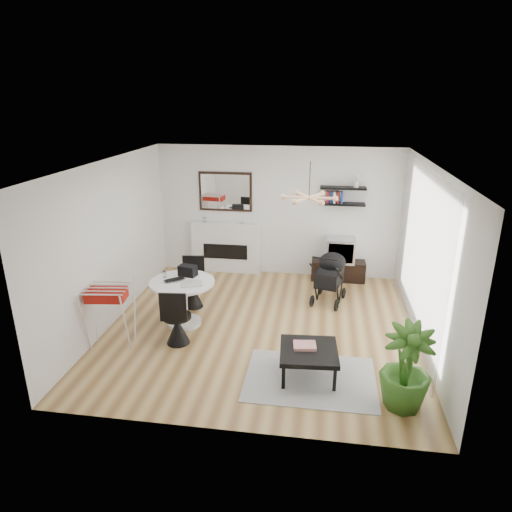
# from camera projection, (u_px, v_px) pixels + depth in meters

# --- Properties ---
(floor) EXTENTS (5.00, 5.00, 0.00)m
(floor) POSITION_uv_depth(u_px,v_px,m) (261.00, 327.00, 7.58)
(floor) COLOR olive
(floor) RESTS_ON ground
(ceiling) EXTENTS (5.00, 5.00, 0.00)m
(ceiling) POSITION_uv_depth(u_px,v_px,m) (262.00, 164.00, 6.68)
(ceiling) COLOR white
(ceiling) RESTS_ON wall_back
(wall_back) EXTENTS (5.00, 0.00, 5.00)m
(wall_back) POSITION_uv_depth(u_px,v_px,m) (278.00, 212.00, 9.46)
(wall_back) COLOR white
(wall_back) RESTS_ON floor
(wall_left) EXTENTS (0.00, 5.00, 5.00)m
(wall_left) POSITION_uv_depth(u_px,v_px,m) (111.00, 243.00, 7.48)
(wall_left) COLOR white
(wall_left) RESTS_ON floor
(wall_right) EXTENTS (0.00, 5.00, 5.00)m
(wall_right) POSITION_uv_depth(u_px,v_px,m) (428.00, 259.00, 6.78)
(wall_right) COLOR white
(wall_right) RESTS_ON floor
(sheer_curtain) EXTENTS (0.04, 3.60, 2.60)m
(sheer_curtain) POSITION_uv_depth(u_px,v_px,m) (418.00, 254.00, 6.98)
(sheer_curtain) COLOR white
(sheer_curtain) RESTS_ON wall_right
(fireplace) EXTENTS (1.50, 0.17, 2.16)m
(fireplace) POSITION_uv_depth(u_px,v_px,m) (226.00, 241.00, 9.76)
(fireplace) COLOR white
(fireplace) RESTS_ON floor
(shelf_lower) EXTENTS (0.90, 0.25, 0.04)m
(shelf_lower) POSITION_uv_depth(u_px,v_px,m) (342.00, 204.00, 9.07)
(shelf_lower) COLOR black
(shelf_lower) RESTS_ON wall_back
(shelf_upper) EXTENTS (0.90, 0.25, 0.04)m
(shelf_upper) POSITION_uv_depth(u_px,v_px,m) (343.00, 188.00, 8.97)
(shelf_upper) COLOR black
(shelf_upper) RESTS_ON wall_back
(pendant_lamp) EXTENTS (0.90, 0.90, 0.10)m
(pendant_lamp) POSITION_uv_depth(u_px,v_px,m) (309.00, 198.00, 7.04)
(pendant_lamp) COLOR tan
(pendant_lamp) RESTS_ON ceiling
(tv_console) EXTENTS (1.09, 0.38, 0.41)m
(tv_console) POSITION_uv_depth(u_px,v_px,m) (338.00, 270.00, 9.47)
(tv_console) COLOR black
(tv_console) RESTS_ON floor
(crt_tv) EXTENTS (0.58, 0.50, 0.50)m
(crt_tv) POSITION_uv_depth(u_px,v_px,m) (341.00, 250.00, 9.31)
(crt_tv) COLOR silver
(crt_tv) RESTS_ON tv_console
(dining_table) EXTENTS (1.07, 1.07, 0.78)m
(dining_table) POSITION_uv_depth(u_px,v_px,m) (183.00, 296.00, 7.53)
(dining_table) COLOR white
(dining_table) RESTS_ON floor
(laptop) EXTENTS (0.39, 0.38, 0.03)m
(laptop) POSITION_uv_depth(u_px,v_px,m) (175.00, 281.00, 7.42)
(laptop) COLOR black
(laptop) RESTS_ON dining_table
(black_bag) EXTENTS (0.33, 0.24, 0.18)m
(black_bag) POSITION_uv_depth(u_px,v_px,m) (188.00, 271.00, 7.64)
(black_bag) COLOR black
(black_bag) RESTS_ON dining_table
(newspaper) EXTENTS (0.42, 0.38, 0.01)m
(newspaper) POSITION_uv_depth(u_px,v_px,m) (191.00, 284.00, 7.33)
(newspaper) COLOR silver
(newspaper) RESTS_ON dining_table
(drinking_glass) EXTENTS (0.06, 0.06, 0.10)m
(drinking_glass) POSITION_uv_depth(u_px,v_px,m) (165.00, 274.00, 7.59)
(drinking_glass) COLOR white
(drinking_glass) RESTS_ON dining_table
(chair_far) EXTENTS (0.44, 0.46, 0.91)m
(chair_far) POSITION_uv_depth(u_px,v_px,m) (193.00, 291.00, 8.26)
(chair_far) COLOR black
(chair_far) RESTS_ON floor
(chair_near) EXTENTS (0.44, 0.46, 0.93)m
(chair_near) POSITION_uv_depth(u_px,v_px,m) (177.00, 326.00, 7.00)
(chair_near) COLOR black
(chair_near) RESTS_ON floor
(drying_rack) EXTENTS (0.72, 0.68, 0.98)m
(drying_rack) POSITION_uv_depth(u_px,v_px,m) (110.00, 315.00, 6.88)
(drying_rack) COLOR white
(drying_rack) RESTS_ON floor
(stroller) EXTENTS (0.69, 0.90, 1.01)m
(stroller) POSITION_uv_depth(u_px,v_px,m) (330.00, 279.00, 8.43)
(stroller) COLOR black
(stroller) RESTS_ON floor
(rug) EXTENTS (1.76, 1.27, 0.01)m
(rug) POSITION_uv_depth(u_px,v_px,m) (310.00, 379.00, 6.20)
(rug) COLOR gray
(rug) RESTS_ON floor
(coffee_table) EXTENTS (0.83, 0.83, 0.40)m
(coffee_table) POSITION_uv_depth(u_px,v_px,m) (309.00, 352.00, 6.16)
(coffee_table) COLOR black
(coffee_table) RESTS_ON rug
(magazines) EXTENTS (0.33, 0.27, 0.04)m
(magazines) POSITION_uv_depth(u_px,v_px,m) (305.00, 346.00, 6.20)
(magazines) COLOR #D13B34
(magazines) RESTS_ON coffee_table
(potted_plant) EXTENTS (0.62, 0.62, 1.11)m
(potted_plant) POSITION_uv_depth(u_px,v_px,m) (406.00, 368.00, 5.49)
(potted_plant) COLOR #31631C
(potted_plant) RESTS_ON floor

